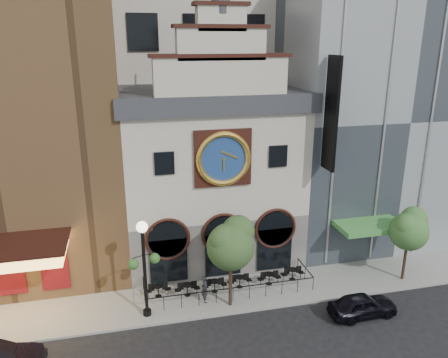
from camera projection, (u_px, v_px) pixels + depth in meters
name	position (u px, v px, depth m)	size (l,w,h in m)	color
ground	(238.00, 314.00, 25.84)	(120.00, 120.00, 0.00)	black
sidewalk	(228.00, 290.00, 28.13)	(44.00, 5.00, 0.15)	gray
clock_building	(210.00, 169.00, 31.04)	(12.60, 8.78, 18.65)	#605E5B
theater_building	(7.00, 86.00, 28.36)	(14.00, 15.60, 25.00)	brown
retail_building	(364.00, 110.00, 34.83)	(14.00, 14.40, 20.00)	gray
cafe_railing	(228.00, 283.00, 27.97)	(10.60, 2.60, 0.90)	black
bistro_0	(158.00, 290.00, 27.22)	(1.58, 0.68, 0.90)	black
bistro_1	(187.00, 289.00, 27.35)	(1.58, 0.68, 0.90)	black
bistro_2	(215.00, 285.00, 27.75)	(1.58, 0.68, 0.90)	black
bistro_3	(240.00, 281.00, 28.23)	(1.58, 0.68, 0.90)	black
bistro_4	(269.00, 278.00, 28.59)	(1.58, 0.68, 0.90)	black
bistro_5	(293.00, 273.00, 29.15)	(1.58, 0.68, 0.90)	black
car_right	(363.00, 305.00, 25.52)	(1.63, 4.06, 1.38)	black
pedestrian	(205.00, 289.00, 26.57)	(0.65, 0.43, 1.78)	#222227
lamppost	(144.00, 259.00, 24.42)	(1.83, 1.02, 5.92)	black
tree_left	(231.00, 243.00, 25.30)	(2.92, 2.81, 5.63)	#382619
tree_right	(409.00, 228.00, 28.32)	(2.60, 2.50, 5.01)	#382619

